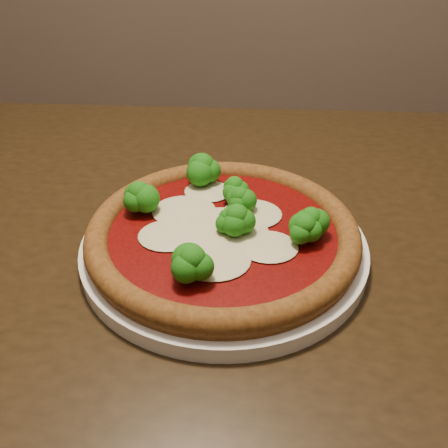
{
  "coord_description": "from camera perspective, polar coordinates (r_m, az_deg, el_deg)",
  "views": [
    {
      "loc": [
        0.05,
        -0.44,
        1.1
      ],
      "look_at": [
        0.01,
        0.01,
        0.79
      ],
      "focal_mm": 40.0,
      "sensor_mm": 36.0,
      "label": 1
    }
  ],
  "objects": [
    {
      "name": "dining_table",
      "position": [
        0.69,
        -5.33,
        -6.95
      ],
      "size": [
        1.18,
        0.79,
        0.75
      ],
      "rotation": [
        0.0,
        0.0,
        0.01
      ],
      "color": "black",
      "rests_on": "floor"
    },
    {
      "name": "pizza",
      "position": [
        0.56,
        -0.15,
        -0.62
      ],
      "size": [
        0.31,
        0.31,
        0.06
      ],
      "rotation": [
        0.0,
        0.0,
        0.11
      ],
      "color": "brown",
      "rests_on": "plate"
    },
    {
      "name": "plate",
      "position": [
        0.57,
        -0.0,
        -2.56
      ],
      "size": [
        0.32,
        0.32,
        0.02
      ],
      "primitive_type": "cylinder",
      "color": "silver",
      "rests_on": "dining_table"
    }
  ]
}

